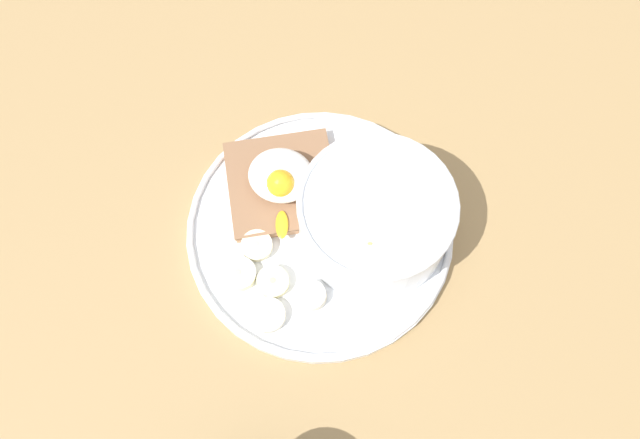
{
  "coord_description": "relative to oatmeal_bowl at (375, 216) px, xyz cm",
  "views": [
    {
      "loc": [
        -5.41,
        21.61,
        58.44
      ],
      "look_at": [
        0.0,
        0.0,
        5.0
      ],
      "focal_mm": 35.0,
      "sensor_mm": 36.0,
      "label": 1
    }
  ],
  "objects": [
    {
      "name": "plate",
      "position": [
        4.95,
        1.01,
        -3.57
      ],
      "size": [
        25.61,
        25.61,
        1.6
      ],
      "color": "white",
      "rests_on": "ground_plane"
    },
    {
      "name": "banana_slice_right",
      "position": [
        10.17,
        4.46,
        -2.75
      ],
      "size": [
        3.94,
        3.99,
        1.39
      ],
      "color": "beige",
      "rests_on": "plate"
    },
    {
      "name": "banana_slice_left",
      "position": [
        11.02,
        7.53,
        -2.74
      ],
      "size": [
        3.55,
        3.47,
        1.39
      ],
      "color": "#F8F0C8",
      "rests_on": "plate"
    },
    {
      "name": "banana_slice_front",
      "position": [
        7.77,
        7.5,
        -2.79
      ],
      "size": [
        4.15,
        4.17,
        1.26
      ],
      "color": "beige",
      "rests_on": "plate"
    },
    {
      "name": "poached_egg",
      "position": [
        9.51,
        -2.01,
        -0.64
      ],
      "size": [
        6.27,
        8.76,
        3.55
      ],
      "color": "white",
      "rests_on": "toast_slice"
    },
    {
      "name": "ground_plane",
      "position": [
        4.95,
        1.01,
        -5.36
      ],
      "size": [
        120.0,
        120.0,
        2.0
      ],
      "primitive_type": "cube",
      "color": "#9D7D4F",
      "rests_on": "ground"
    },
    {
      "name": "oatmeal_bowl",
      "position": [
        0.0,
        0.0,
        0.0
      ],
      "size": [
        14.25,
        14.25,
        6.49
      ],
      "color": "white",
      "rests_on": "plate"
    },
    {
      "name": "banana_slice_back",
      "position": [
        7.38,
        10.58,
        -2.85
      ],
      "size": [
        4.49,
        4.49,
        1.08
      ],
      "color": "#EDE4C7",
      "rests_on": "plate"
    },
    {
      "name": "toast_slice",
      "position": [
        9.57,
        -2.25,
        -2.66
      ],
      "size": [
        13.72,
        13.72,
        1.26
      ],
      "color": "#886143",
      "rests_on": "plate"
    },
    {
      "name": "banana_slice_inner",
      "position": [
        4.0,
        7.9,
        -2.75
      ],
      "size": [
        3.86,
        3.83,
        1.39
      ],
      "color": "#F1E3C3",
      "rests_on": "plate"
    }
  ]
}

